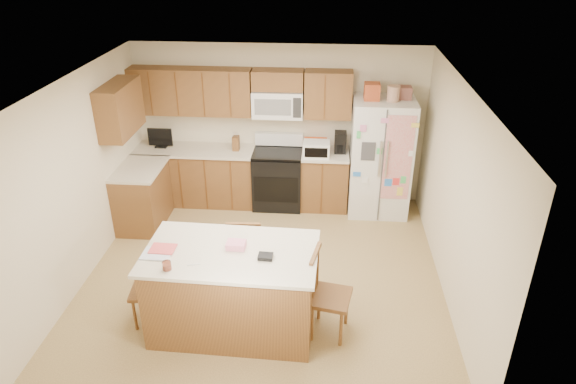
# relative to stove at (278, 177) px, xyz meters

# --- Properties ---
(ground) EXTENTS (4.50, 4.50, 0.00)m
(ground) POSITION_rel_stove_xyz_m (0.00, -1.94, -0.47)
(ground) COLOR olive
(ground) RESTS_ON ground
(room_shell) EXTENTS (4.60, 4.60, 2.52)m
(room_shell) POSITION_rel_stove_xyz_m (0.00, -1.94, 0.97)
(room_shell) COLOR beige
(room_shell) RESTS_ON ground
(cabinetry) EXTENTS (3.36, 1.56, 2.15)m
(cabinetry) POSITION_rel_stove_xyz_m (-0.98, -0.15, 0.44)
(cabinetry) COLOR brown
(cabinetry) RESTS_ON ground
(stove) EXTENTS (0.76, 0.65, 1.13)m
(stove) POSITION_rel_stove_xyz_m (0.00, 0.00, 0.00)
(stove) COLOR black
(stove) RESTS_ON ground
(refrigerator) EXTENTS (0.90, 0.79, 2.04)m
(refrigerator) POSITION_rel_stove_xyz_m (1.57, -0.06, 0.45)
(refrigerator) COLOR white
(refrigerator) RESTS_ON ground
(island) EXTENTS (1.84, 1.10, 1.08)m
(island) POSITION_rel_stove_xyz_m (-0.21, -2.90, 0.03)
(island) COLOR brown
(island) RESTS_ON ground
(windsor_chair_left) EXTENTS (0.41, 0.43, 0.90)m
(windsor_chair_left) POSITION_rel_stove_xyz_m (-1.15, -2.88, -0.05)
(windsor_chair_left) COLOR brown
(windsor_chair_left) RESTS_ON ground
(windsor_chair_back) EXTENTS (0.45, 0.43, 0.99)m
(windsor_chair_back) POSITION_rel_stove_xyz_m (-0.18, -2.16, -0.01)
(windsor_chair_back) COLOR brown
(windsor_chair_back) RESTS_ON ground
(windsor_chair_right) EXTENTS (0.49, 0.51, 1.02)m
(windsor_chair_right) POSITION_rel_stove_xyz_m (0.82, -2.91, 0.01)
(windsor_chair_right) COLOR brown
(windsor_chair_right) RESTS_ON ground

